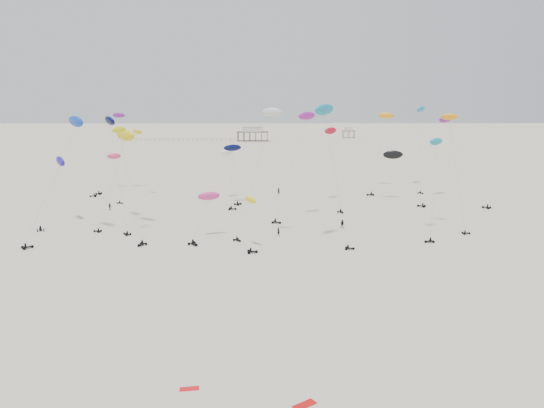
{
  "coord_description": "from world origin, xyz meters",
  "views": [
    {
      "loc": [
        -1.19,
        -12.08,
        26.38
      ],
      "look_at": [
        0.0,
        88.0,
        7.0
      ],
      "focal_mm": 35.0,
      "sensor_mm": 36.0,
      "label": 1
    }
  ],
  "objects_px": {
    "rig_4": "(333,147)",
    "spectator_0": "(278,236)",
    "pavilion_small": "(349,133)",
    "rig_9": "(383,133)",
    "pavilion_main": "(253,135)",
    "rig_0": "(263,145)"
  },
  "relations": [
    {
      "from": "rig_9",
      "to": "spectator_0",
      "type": "relative_size",
      "value": 13.38
    },
    {
      "from": "pavilion_main",
      "to": "rig_4",
      "type": "bearing_deg",
      "value": -83.44
    },
    {
      "from": "pavilion_small",
      "to": "rig_9",
      "type": "height_order",
      "value": "rig_9"
    },
    {
      "from": "pavilion_main",
      "to": "rig_0",
      "type": "xyz_separation_m",
      "value": [
        8.33,
        -261.98,
        14.2
      ]
    },
    {
      "from": "pavilion_main",
      "to": "rig_0",
      "type": "relative_size",
      "value": 0.83
    },
    {
      "from": "pavilion_small",
      "to": "rig_9",
      "type": "relative_size",
      "value": 0.34
    },
    {
      "from": "rig_0",
      "to": "rig_9",
      "type": "bearing_deg",
      "value": -159.66
    },
    {
      "from": "rig_9",
      "to": "spectator_0",
      "type": "bearing_deg",
      "value": 137.41
    },
    {
      "from": "rig_9",
      "to": "spectator_0",
      "type": "distance_m",
      "value": 67.78
    },
    {
      "from": "pavilion_main",
      "to": "rig_4",
      "type": "distance_m",
      "value": 227.84
    },
    {
      "from": "pavilion_main",
      "to": "rig_9",
      "type": "distance_m",
      "value": 207.4
    },
    {
      "from": "pavilion_main",
      "to": "rig_9",
      "type": "height_order",
      "value": "rig_9"
    },
    {
      "from": "pavilion_small",
      "to": "rig_9",
      "type": "distance_m",
      "value": 234.13
    },
    {
      "from": "pavilion_small",
      "to": "rig_4",
      "type": "bearing_deg",
      "value": -99.75
    },
    {
      "from": "pavilion_small",
      "to": "rig_0",
      "type": "bearing_deg",
      "value": -101.93
    },
    {
      "from": "rig_4",
      "to": "spectator_0",
      "type": "distance_m",
      "value": 39.09
    },
    {
      "from": "rig_4",
      "to": "rig_9",
      "type": "xyz_separation_m",
      "value": [
        17.97,
        23.83,
        2.28
      ]
    },
    {
      "from": "rig_4",
      "to": "spectator_0",
      "type": "height_order",
      "value": "rig_4"
    },
    {
      "from": "pavilion_main",
      "to": "rig_0",
      "type": "height_order",
      "value": "rig_0"
    },
    {
      "from": "rig_0",
      "to": "spectator_0",
      "type": "relative_size",
      "value": 12.99
    },
    {
      "from": "rig_4",
      "to": "rig_9",
      "type": "relative_size",
      "value": 0.87
    },
    {
      "from": "pavilion_small",
      "to": "spectator_0",
      "type": "relative_size",
      "value": 4.61
    }
  ]
}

